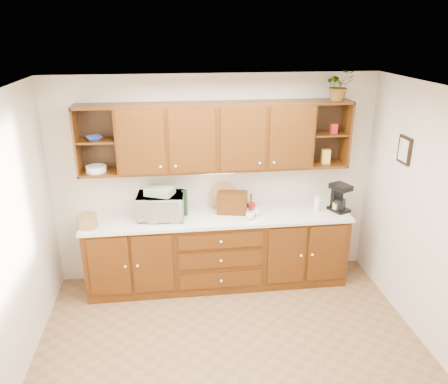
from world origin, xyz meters
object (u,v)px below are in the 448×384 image
object	(u,v)px
microwave	(161,206)
coffee_maker	(339,198)
bread_box	(232,203)
potted_plant	(339,85)

from	to	relation	value
microwave	coffee_maker	xyz separation A→B (m)	(2.21, -0.03, 0.02)
microwave	coffee_maker	size ratio (longest dim) A/B	1.57
bread_box	coffee_maker	size ratio (longest dim) A/B	1.04
coffee_maker	microwave	bearing A→B (deg)	155.31
bread_box	coffee_maker	world-z (taller)	coffee_maker
bread_box	coffee_maker	distance (m)	1.34
microwave	bread_box	world-z (taller)	microwave
bread_box	coffee_maker	bearing A→B (deg)	8.58
microwave	coffee_maker	distance (m)	2.21
bread_box	potted_plant	distance (m)	1.86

